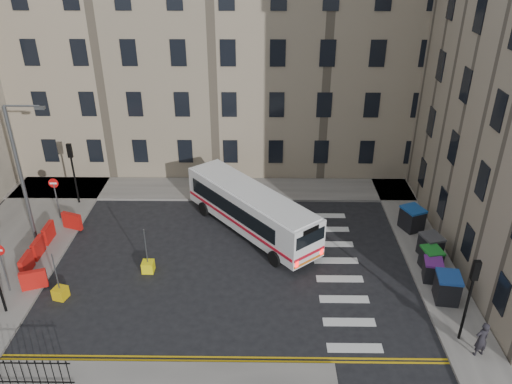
{
  "coord_description": "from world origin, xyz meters",
  "views": [
    {
      "loc": [
        -0.06,
        -21.88,
        15.98
      ],
      "look_at": [
        -0.37,
        2.67,
        3.0
      ],
      "focal_mm": 35.0,
      "sensor_mm": 36.0,
      "label": 1
    }
  ],
  "objects_px": {
    "wheelie_bin_a": "(447,287)",
    "wheelie_bin_c": "(431,259)",
    "bus": "(251,209)",
    "pedestrian": "(482,339)",
    "bollard_yellow": "(148,267)",
    "wheelie_bin_d": "(431,246)",
    "streetlamp": "(20,174)",
    "wheelie_bin_b": "(432,270)",
    "bollard_chevron": "(60,293)",
    "wheelie_bin_e": "(412,218)"
  },
  "relations": [
    {
      "from": "wheelie_bin_e",
      "to": "pedestrian",
      "type": "height_order",
      "value": "pedestrian"
    },
    {
      "from": "bus",
      "to": "wheelie_bin_b",
      "type": "bearing_deg",
      "value": -66.07
    },
    {
      "from": "bollard_yellow",
      "to": "bollard_chevron",
      "type": "relative_size",
      "value": 1.0
    },
    {
      "from": "streetlamp",
      "to": "bollard_chevron",
      "type": "distance_m",
      "value": 7.07
    },
    {
      "from": "wheelie_bin_b",
      "to": "wheelie_bin_c",
      "type": "xyz_separation_m",
      "value": [
        0.2,
        0.93,
        0.03
      ]
    },
    {
      "from": "wheelie_bin_c",
      "to": "bus",
      "type": "bearing_deg",
      "value": 148.59
    },
    {
      "from": "bus",
      "to": "wheelie_bin_a",
      "type": "relative_size",
      "value": 6.46
    },
    {
      "from": "bus",
      "to": "bollard_chevron",
      "type": "bearing_deg",
      "value": 174.76
    },
    {
      "from": "bus",
      "to": "wheelie_bin_c",
      "type": "xyz_separation_m",
      "value": [
        9.5,
        -3.74,
        -0.8
      ]
    },
    {
      "from": "bus",
      "to": "pedestrian",
      "type": "relative_size",
      "value": 5.31
    },
    {
      "from": "wheelie_bin_a",
      "to": "bollard_chevron",
      "type": "relative_size",
      "value": 2.33
    },
    {
      "from": "wheelie_bin_c",
      "to": "pedestrian",
      "type": "distance_m",
      "value": 6.03
    },
    {
      "from": "wheelie_bin_d",
      "to": "bollard_yellow",
      "type": "relative_size",
      "value": 2.34
    },
    {
      "from": "bollard_yellow",
      "to": "bollard_chevron",
      "type": "bearing_deg",
      "value": -150.24
    },
    {
      "from": "wheelie_bin_d",
      "to": "bollard_yellow",
      "type": "bearing_deg",
      "value": 168.57
    },
    {
      "from": "wheelie_bin_b",
      "to": "wheelie_bin_d",
      "type": "distance_m",
      "value": 2.13
    },
    {
      "from": "streetlamp",
      "to": "bus",
      "type": "xyz_separation_m",
      "value": [
        12.31,
        1.33,
        -2.78
      ]
    },
    {
      "from": "wheelie_bin_b",
      "to": "wheelie_bin_e",
      "type": "relative_size",
      "value": 0.74
    },
    {
      "from": "bus",
      "to": "bollard_yellow",
      "type": "distance_m",
      "value": 6.76
    },
    {
      "from": "wheelie_bin_d",
      "to": "wheelie_bin_b",
      "type": "bearing_deg",
      "value": -120.34
    },
    {
      "from": "wheelie_bin_b",
      "to": "wheelie_bin_d",
      "type": "xyz_separation_m",
      "value": [
        0.5,
        2.07,
        0.08
      ]
    },
    {
      "from": "bollard_yellow",
      "to": "bollard_chevron",
      "type": "height_order",
      "value": "same"
    },
    {
      "from": "wheelie_bin_a",
      "to": "wheelie_bin_c",
      "type": "xyz_separation_m",
      "value": [
        -0.01,
        2.49,
        -0.1
      ]
    },
    {
      "from": "bus",
      "to": "wheelie_bin_c",
      "type": "relative_size",
      "value": 7.4
    },
    {
      "from": "wheelie_bin_c",
      "to": "wheelie_bin_d",
      "type": "xyz_separation_m",
      "value": [
        0.3,
        1.13,
        0.05
      ]
    },
    {
      "from": "wheelie_bin_b",
      "to": "bollard_yellow",
      "type": "height_order",
      "value": "wheelie_bin_b"
    },
    {
      "from": "wheelie_bin_a",
      "to": "bollard_chevron",
      "type": "distance_m",
      "value": 18.66
    },
    {
      "from": "wheelie_bin_e",
      "to": "bollard_chevron",
      "type": "bearing_deg",
      "value": 175.51
    },
    {
      "from": "streetlamp",
      "to": "wheelie_bin_a",
      "type": "bearing_deg",
      "value": -12.67
    },
    {
      "from": "wheelie_bin_b",
      "to": "wheelie_bin_a",
      "type": "bearing_deg",
      "value": -71.57
    },
    {
      "from": "wheelie_bin_b",
      "to": "wheelie_bin_d",
      "type": "bearing_deg",
      "value": 87.06
    },
    {
      "from": "wheelie_bin_c",
      "to": "bollard_yellow",
      "type": "distance_m",
      "value": 14.81
    },
    {
      "from": "pedestrian",
      "to": "streetlamp",
      "type": "bearing_deg",
      "value": -36.52
    },
    {
      "from": "wheelie_bin_b",
      "to": "pedestrian",
      "type": "height_order",
      "value": "pedestrian"
    },
    {
      "from": "wheelie_bin_a",
      "to": "wheelie_bin_c",
      "type": "distance_m",
      "value": 2.49
    },
    {
      "from": "bus",
      "to": "streetlamp",
      "type": "bearing_deg",
      "value": 146.79
    },
    {
      "from": "wheelie_bin_a",
      "to": "wheelie_bin_b",
      "type": "distance_m",
      "value": 1.58
    },
    {
      "from": "wheelie_bin_d",
      "to": "pedestrian",
      "type": "bearing_deg",
      "value": -107.1
    },
    {
      "from": "bollard_chevron",
      "to": "pedestrian",
      "type": "bearing_deg",
      "value": -10.69
    },
    {
      "from": "wheelie_bin_e",
      "to": "bollard_chevron",
      "type": "relative_size",
      "value": 2.65
    },
    {
      "from": "streetlamp",
      "to": "wheelie_bin_e",
      "type": "distance_m",
      "value": 22.17
    },
    {
      "from": "wheelie_bin_a",
      "to": "wheelie_bin_d",
      "type": "bearing_deg",
      "value": 93.11
    },
    {
      "from": "wheelie_bin_a",
      "to": "wheelie_bin_e",
      "type": "xyz_separation_m",
      "value": [
        0.02,
        6.43,
        -0.0
      ]
    },
    {
      "from": "wheelie_bin_c",
      "to": "wheelie_bin_e",
      "type": "height_order",
      "value": "wheelie_bin_e"
    },
    {
      "from": "wheelie_bin_c",
      "to": "bollard_chevron",
      "type": "bearing_deg",
      "value": 177.58
    },
    {
      "from": "bus",
      "to": "wheelie_bin_b",
      "type": "height_order",
      "value": "bus"
    },
    {
      "from": "bollard_yellow",
      "to": "streetlamp",
      "type": "bearing_deg",
      "value": 159.12
    },
    {
      "from": "wheelie_bin_b",
      "to": "bollard_chevron",
      "type": "xyz_separation_m",
      "value": [
        -18.44,
        -1.52,
        -0.42
      ]
    },
    {
      "from": "wheelie_bin_d",
      "to": "bus",
      "type": "bearing_deg",
      "value": 148.39
    },
    {
      "from": "bus",
      "to": "bollard_chevron",
      "type": "distance_m",
      "value": 11.11
    }
  ]
}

